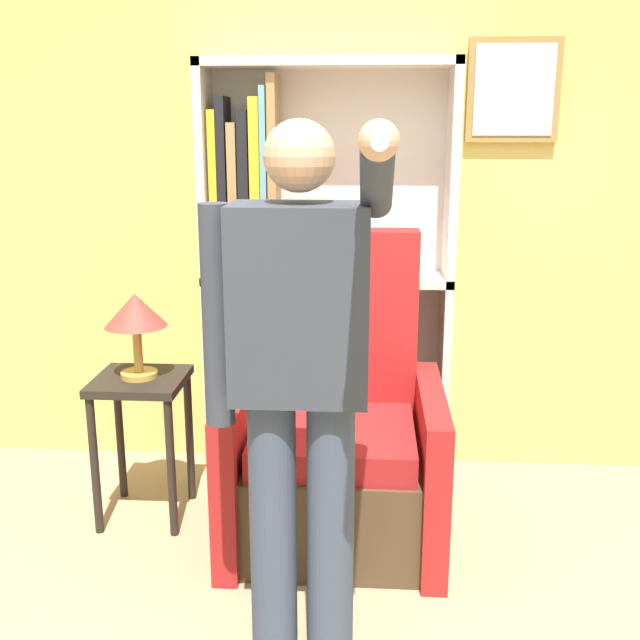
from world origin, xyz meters
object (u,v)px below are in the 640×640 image
side_table (141,408)px  person_standing (299,374)px  armchair (335,445)px  bookcase (293,285)px  table_lamp (136,315)px

side_table → person_standing: bearing=-48.7°
armchair → bookcase: bearing=111.9°
bookcase → table_lamp: size_ratio=5.43×
armchair → person_standing: person_standing is taller
side_table → table_lamp: (-0.00, 0.00, 0.42)m
bookcase → side_table: (-0.61, -0.52, -0.45)m
bookcase → armchair: size_ratio=1.57×
side_table → table_lamp: 0.42m
bookcase → person_standing: size_ratio=1.16×
person_standing → table_lamp: size_ratio=4.69×
bookcase → side_table: bearing=-139.6°
armchair → side_table: size_ratio=1.95×
armchair → person_standing: bearing=-94.8°
armchair → table_lamp: (-0.85, 0.06, 0.54)m
person_standing → side_table: person_standing is taller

